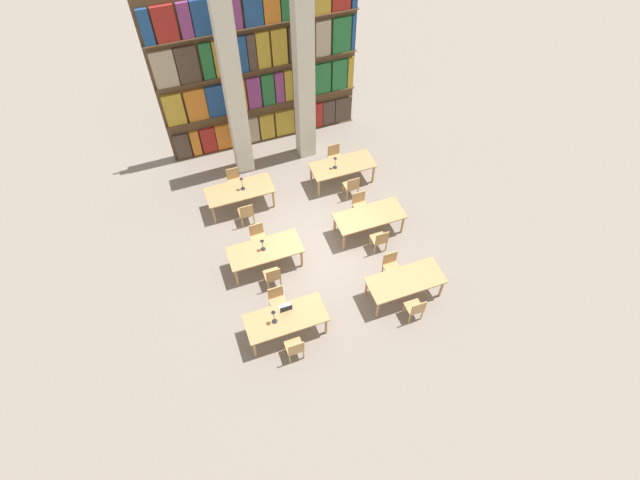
{
  "coord_description": "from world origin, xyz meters",
  "views": [
    {
      "loc": [
        -2.99,
        -8.37,
        11.52
      ],
      "look_at": [
        0.0,
        -0.23,
        0.66
      ],
      "focal_mm": 28.0,
      "sensor_mm": 36.0,
      "label": 1
    }
  ],
  "objects_px": {
    "reading_table_1": "(405,282)",
    "chair_5": "(258,236)",
    "reading_table_4": "(240,192)",
    "reading_table_5": "(342,167)",
    "desk_lamp_0": "(274,314)",
    "desk_lamp_2": "(242,181)",
    "reading_table_0": "(286,319)",
    "chair_6": "(380,239)",
    "chair_9": "(234,180)",
    "laptop": "(285,308)",
    "chair_11": "(335,156)",
    "reading_table_3": "(369,217)",
    "chair_3": "(391,265)",
    "desk_lamp_3": "(335,160)",
    "reading_table_2": "(265,251)",
    "chair_1": "(277,300)",
    "chair_0": "(295,348)",
    "chair_8": "(246,213)",
    "chair_2": "(415,308)",
    "pillar_left": "(233,90)",
    "chair_10": "(352,186)",
    "chair_4": "(273,276)",
    "chair_7": "(360,204)",
    "pillar_center": "(304,75)",
    "desk_lamp_1": "(262,243)"
  },
  "relations": [
    {
      "from": "pillar_left",
      "to": "chair_5",
      "type": "xyz_separation_m",
      "value": [
        -0.49,
        -3.45,
        -2.53
      ]
    },
    {
      "from": "chair_3",
      "to": "chair_10",
      "type": "bearing_deg",
      "value": -92.66
    },
    {
      "from": "pillar_left",
      "to": "reading_table_0",
      "type": "bearing_deg",
      "value": -95.18
    },
    {
      "from": "chair_6",
      "to": "desk_lamp_2",
      "type": "height_order",
      "value": "desk_lamp_2"
    },
    {
      "from": "laptop",
      "to": "chair_2",
      "type": "bearing_deg",
      "value": 162.78
    },
    {
      "from": "desk_lamp_1",
      "to": "chair_8",
      "type": "relative_size",
      "value": 0.49
    },
    {
      "from": "chair_1",
      "to": "reading_table_1",
      "type": "relative_size",
      "value": 0.43
    },
    {
      "from": "reading_table_0",
      "to": "chair_1",
      "type": "xyz_separation_m",
      "value": [
        -0.01,
        0.72,
        -0.19
      ]
    },
    {
      "from": "chair_0",
      "to": "chair_5",
      "type": "xyz_separation_m",
      "value": [
        0.1,
        3.66,
        0.0
      ]
    },
    {
      "from": "chair_0",
      "to": "chair_8",
      "type": "distance_m",
      "value": 4.67
    },
    {
      "from": "pillar_center",
      "to": "chair_2",
      "type": "height_order",
      "value": "pillar_center"
    },
    {
      "from": "reading_table_0",
      "to": "chair_5",
      "type": "xyz_separation_m",
      "value": [
        0.09,
        2.94,
        -0.19
      ]
    },
    {
      "from": "pillar_center",
      "to": "reading_table_0",
      "type": "relative_size",
      "value": 2.96
    },
    {
      "from": "chair_3",
      "to": "chair_5",
      "type": "xyz_separation_m",
      "value": [
        -3.14,
        2.23,
        0.0
      ]
    },
    {
      "from": "chair_8",
      "to": "chair_9",
      "type": "xyz_separation_m",
      "value": [
        0.0,
        1.45,
        0.0
      ]
    },
    {
      "from": "desk_lamp_3",
      "to": "chair_7",
      "type": "bearing_deg",
      "value": -81.06
    },
    {
      "from": "desk_lamp_0",
      "to": "desk_lamp_2",
      "type": "bearing_deg",
      "value": 84.83
    },
    {
      "from": "chair_1",
      "to": "desk_lamp_0",
      "type": "distance_m",
      "value": 0.99
    },
    {
      "from": "pillar_left",
      "to": "chair_4",
      "type": "relative_size",
      "value": 6.9
    },
    {
      "from": "chair_5",
      "to": "chair_9",
      "type": "bearing_deg",
      "value": -88.14
    },
    {
      "from": "reading_table_4",
      "to": "desk_lamp_3",
      "type": "distance_m",
      "value": 3.08
    },
    {
      "from": "reading_table_3",
      "to": "laptop",
      "type": "bearing_deg",
      "value": -146.62
    },
    {
      "from": "reading_table_4",
      "to": "reading_table_5",
      "type": "bearing_deg",
      "value": -0.9
    },
    {
      "from": "reading_table_1",
      "to": "chair_5",
      "type": "height_order",
      "value": "chair_5"
    },
    {
      "from": "chair_6",
      "to": "desk_lamp_3",
      "type": "relative_size",
      "value": 1.95
    },
    {
      "from": "reading_table_1",
      "to": "chair_11",
      "type": "xyz_separation_m",
      "value": [
        0.1,
        5.35,
        -0.19
      ]
    },
    {
      "from": "chair_3",
      "to": "chair_4",
      "type": "xyz_separation_m",
      "value": [
        -3.14,
        0.78,
        0.0
      ]
    },
    {
      "from": "pillar_left",
      "to": "reading_table_4",
      "type": "height_order",
      "value": "pillar_left"
    },
    {
      "from": "pillar_left",
      "to": "pillar_center",
      "type": "relative_size",
      "value": 1.0
    },
    {
      "from": "chair_0",
      "to": "reading_table_1",
      "type": "distance_m",
      "value": 3.37
    },
    {
      "from": "chair_11",
      "to": "desk_lamp_3",
      "type": "height_order",
      "value": "desk_lamp_3"
    },
    {
      "from": "chair_1",
      "to": "laptop",
      "type": "distance_m",
      "value": 0.57
    },
    {
      "from": "reading_table_0",
      "to": "laptop",
      "type": "bearing_deg",
      "value": 73.15
    },
    {
      "from": "chair_3",
      "to": "chair_9",
      "type": "relative_size",
      "value": 1.0
    },
    {
      "from": "chair_1",
      "to": "chair_10",
      "type": "bearing_deg",
      "value": -136.94
    },
    {
      "from": "reading_table_1",
      "to": "chair_2",
      "type": "bearing_deg",
      "value": -93.81
    },
    {
      "from": "desk_lamp_1",
      "to": "reading_table_3",
      "type": "bearing_deg",
      "value": 2.26
    },
    {
      "from": "chair_3",
      "to": "laptop",
      "type": "bearing_deg",
      "value": 8.42
    },
    {
      "from": "reading_table_2",
      "to": "reading_table_1",
      "type": "bearing_deg",
      "value": -35.12
    },
    {
      "from": "reading_table_2",
      "to": "chair_5",
      "type": "xyz_separation_m",
      "value": [
        -0.02,
        0.72,
        -0.19
      ]
    },
    {
      "from": "pillar_left",
      "to": "chair_10",
      "type": "xyz_separation_m",
      "value": [
        2.8,
        -2.5,
        -2.53
      ]
    },
    {
      "from": "desk_lamp_3",
      "to": "reading_table_2",
      "type": "bearing_deg",
      "value": -141.57
    },
    {
      "from": "chair_6",
      "to": "chair_9",
      "type": "relative_size",
      "value": 1.0
    },
    {
      "from": "chair_1",
      "to": "chair_3",
      "type": "xyz_separation_m",
      "value": [
        3.24,
        -0.01,
        0.0
      ]
    },
    {
      "from": "laptop",
      "to": "chair_8",
      "type": "bearing_deg",
      "value": -89.06
    },
    {
      "from": "chair_8",
      "to": "reading_table_5",
      "type": "xyz_separation_m",
      "value": [
        3.34,
        0.67,
        0.19
      ]
    },
    {
      "from": "chair_5",
      "to": "desk_lamp_2",
      "type": "xyz_separation_m",
      "value": [
        0.04,
        1.73,
        0.59
      ]
    },
    {
      "from": "pillar_left",
      "to": "desk_lamp_2",
      "type": "bearing_deg",
      "value": -104.38
    },
    {
      "from": "reading_table_0",
      "to": "chair_5",
      "type": "bearing_deg",
      "value": 88.19
    },
    {
      "from": "laptop",
      "to": "chair_11",
      "type": "xyz_separation_m",
      "value": [
        3.31,
        5.09,
        -0.31
      ]
    }
  ]
}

